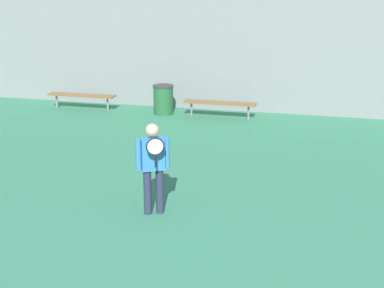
% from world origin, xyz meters
% --- Properties ---
extents(tennis_player, '(0.54, 0.51, 1.64)m').
position_xyz_m(tennis_player, '(-0.80, 7.07, 0.94)').
color(tennis_player, '#282D47').
rests_on(tennis_player, ground_plane).
extents(bench_courtside_near, '(2.12, 0.40, 0.47)m').
position_xyz_m(bench_courtside_near, '(-0.91, 13.80, 0.43)').
color(bench_courtside_near, brown).
rests_on(bench_courtside_near, ground_plane).
extents(bench_courtside_far, '(2.14, 0.40, 0.47)m').
position_xyz_m(bench_courtside_far, '(-5.27, 13.80, 0.43)').
color(bench_courtside_far, brown).
rests_on(bench_courtside_far, ground_plane).
extents(trash_bin, '(0.62, 0.62, 0.87)m').
position_xyz_m(trash_bin, '(-2.64, 13.86, 0.44)').
color(trash_bin, '#235B33').
rests_on(trash_bin, ground_plane).
extents(back_fence, '(27.31, 0.06, 3.53)m').
position_xyz_m(back_fence, '(0.00, 14.76, 1.76)').
color(back_fence, gray).
rests_on(back_fence, ground_plane).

